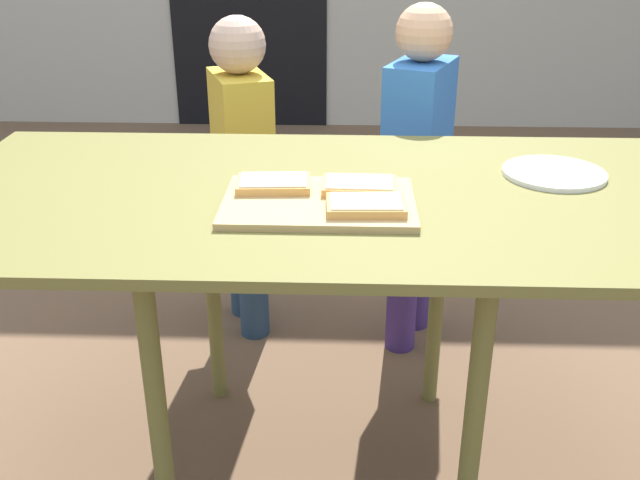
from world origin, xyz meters
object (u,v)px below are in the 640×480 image
object	(u,v)px
pizza_slice_far_right	(359,186)
plate_white_right	(554,173)
child_right	(416,163)
pizza_slice_near_right	(366,205)
cutting_board	(318,202)
dining_table	(320,218)
pizza_slice_far_left	(274,184)
child_left	(243,162)

from	to	relation	value
pizza_slice_far_right	plate_white_right	xyz separation A→B (m)	(0.41, 0.14, -0.02)
pizza_slice_far_right	child_right	size ratio (longest dim) A/B	0.14
pizza_slice_far_right	child_right	xyz separation A→B (m)	(0.17, 0.64, -0.17)
pizza_slice_near_right	child_right	xyz separation A→B (m)	(0.16, 0.74, -0.17)
cutting_board	pizza_slice_near_right	size ratio (longest dim) A/B	2.48
pizza_slice_near_right	child_right	bearing A→B (deg)	77.66
dining_table	pizza_slice_far_right	distance (m)	0.12
cutting_board	pizza_slice_far_left	xyz separation A→B (m)	(-0.09, 0.06, 0.02)
cutting_board	child_right	size ratio (longest dim) A/B	0.36
pizza_slice_far_right	child_left	distance (m)	0.80
dining_table	child_left	world-z (taller)	child_left
cutting_board	pizza_slice_far_right	bearing A→B (deg)	32.81
cutting_board	child_left	xyz separation A→B (m)	(-0.25, 0.75, -0.18)
child_left	pizza_slice_far_right	bearing A→B (deg)	-64.83
cutting_board	child_left	distance (m)	0.81
plate_white_right	child_right	size ratio (longest dim) A/B	0.21
cutting_board	child_right	world-z (taller)	child_right
dining_table	child_right	xyz separation A→B (m)	(0.25, 0.61, -0.09)
pizza_slice_far_left	plate_white_right	size ratio (longest dim) A/B	0.69
dining_table	child_left	distance (m)	0.73
cutting_board	plate_white_right	bearing A→B (deg)	21.01
child_right	cutting_board	bearing A→B (deg)	-109.96
pizza_slice_far_right	pizza_slice_far_left	bearing A→B (deg)	178.24
child_left	child_right	world-z (taller)	child_right
plate_white_right	child_left	world-z (taller)	child_left
pizza_slice_near_right	child_left	xyz separation A→B (m)	(-0.34, 0.80, -0.20)
dining_table	pizza_slice_near_right	size ratio (longest dim) A/B	10.69
pizza_slice_far_left	plate_white_right	bearing A→B (deg)	12.88
child_right	pizza_slice_far_right	bearing A→B (deg)	-105.10
cutting_board	pizza_slice_near_right	world-z (taller)	pizza_slice_near_right
pizza_slice_near_right	pizza_slice_far_right	xyz separation A→B (m)	(-0.01, 0.10, 0.00)
pizza_slice_far_left	child_left	bearing A→B (deg)	103.09
pizza_slice_near_right	pizza_slice_far_right	size ratio (longest dim) A/B	1.01
plate_white_right	child_left	distance (m)	0.95
pizza_slice_far_left	child_left	distance (m)	0.74
plate_white_right	child_right	world-z (taller)	child_right
dining_table	pizza_slice_near_right	xyz separation A→B (m)	(0.09, -0.13, 0.08)
plate_white_right	dining_table	bearing A→B (deg)	-167.26
pizza_slice_far_right	child_left	bearing A→B (deg)	115.17
cutting_board	pizza_slice_near_right	xyz separation A→B (m)	(0.09, -0.05, 0.02)
dining_table	pizza_slice_far_left	size ratio (longest dim) A/B	10.54
dining_table	cutting_board	size ratio (longest dim) A/B	4.31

